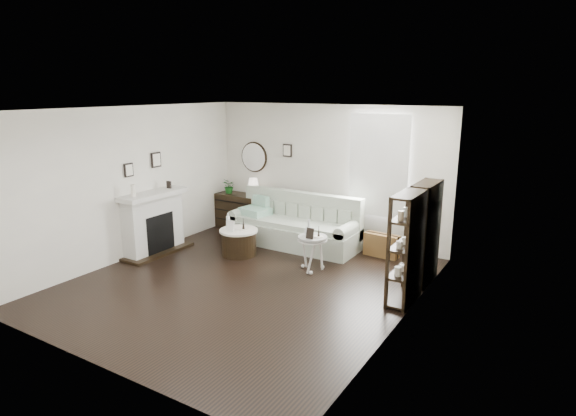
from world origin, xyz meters
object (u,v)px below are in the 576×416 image
Objects in this scene: dresser at (242,211)px; pedestal_table at (312,239)px; sofa at (295,228)px; drum_table at (239,242)px.

dresser reaches higher than pedestal_table.
sofa is 4.30× the size of pedestal_table.
dresser is at bearing 166.21° from sofa.
sofa is 1.21m from drum_table.
pedestal_table reaches higher than drum_table.
sofa is at bearing 62.30° from drum_table.
sofa is 1.45m from pedestal_table.
dresser is 1.79m from drum_table.
sofa is 3.70× the size of drum_table.
pedestal_table is (1.53, 0.01, 0.30)m from drum_table.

